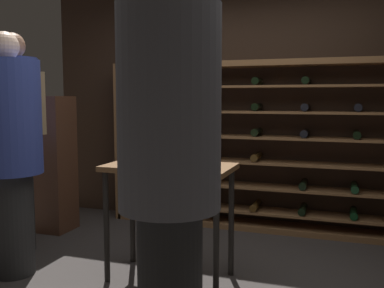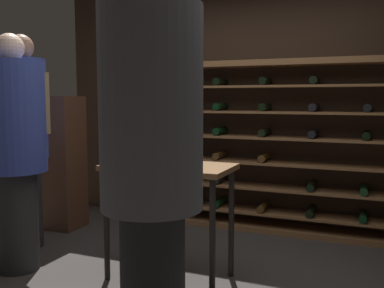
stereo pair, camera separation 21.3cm
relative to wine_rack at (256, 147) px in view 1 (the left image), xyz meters
name	(u,v)px [view 1 (the left image)]	position (x,y,z in m)	size (l,w,h in m)	color
ground_plane	(199,288)	(-0.10, -1.61, -0.88)	(9.65, 9.65, 0.00)	#383330
back_wall	(251,103)	(-0.10, 0.21, 0.46)	(4.77, 0.10, 2.68)	#332319
wine_rack	(256,147)	(0.00, 0.00, 0.00)	(3.21, 0.32, 1.78)	brown
tasting_table	(170,181)	(-0.37, -1.51, -0.12)	(0.96, 0.53, 0.89)	brown
person_guest_blue_shirt	(9,144)	(-1.58, -1.84, 0.16)	(0.51, 0.51, 1.90)	#242424
person_host_in_suit	(16,132)	(-1.91, -1.38, 0.21)	(0.42, 0.42, 1.97)	black
person_guest_khaki	(169,159)	(0.10, -2.67, 0.23)	(0.48, 0.48, 2.00)	black
display_cabinet	(50,164)	(-2.03, -0.74, -0.17)	(0.44, 0.36, 1.41)	#4C2D1E
wine_bottle_black_capsule	(141,147)	(-0.60, -1.53, 0.14)	(0.07, 0.07, 0.37)	black
wine_bottle_green_slim	(189,147)	(-0.20, -1.54, 0.15)	(0.08, 0.08, 0.39)	black
wine_bottle_red_label	(156,145)	(-0.51, -1.44, 0.15)	(0.09, 0.09, 0.38)	black
wine_glass_stemmed_right	(171,149)	(-0.37, -1.48, 0.13)	(0.09, 0.09, 0.16)	silver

